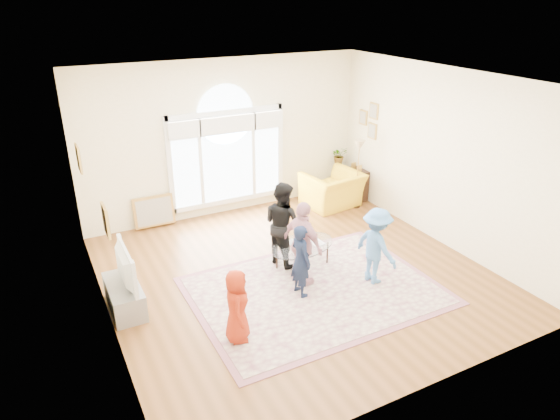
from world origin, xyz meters
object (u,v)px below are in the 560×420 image
tv_console (125,297)px  coffee_table (303,246)px  area_rug (315,291)px  television (121,267)px  armchair (332,190)px

tv_console → coffee_table: coffee_table is taller
area_rug → coffee_table: size_ratio=2.61×
television → coffee_table: bearing=-2.4°
television → coffee_table: 2.97m
area_rug → tv_console: bearing=162.0°
television → coffee_table: television is taller
television → tv_console: bearing=180.0°
television → armchair: bearing=21.2°
television → armchair: television is taller
tv_console → television: (0.01, -0.00, 0.50)m
area_rug → armchair: 3.50m
coffee_table → armchair: 2.77m
tv_console → coffee_table: 2.97m
armchair → area_rug: bearing=45.3°
area_rug → armchair: (2.10, 2.78, 0.37)m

